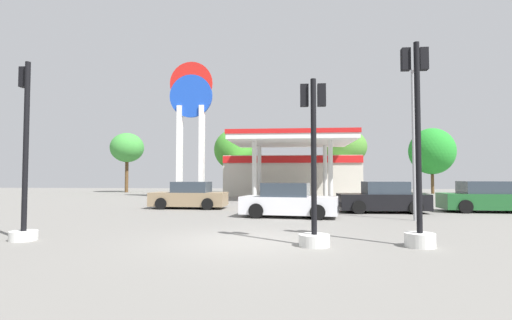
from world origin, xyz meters
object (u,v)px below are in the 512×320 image
Objects in this scene: car_1 at (486,198)px; tree_0 at (127,148)px; car_2 at (189,196)px; tree_1 at (235,150)px; station_pole_sign at (191,113)px; tree_3 at (432,151)px; traffic_signal_1 at (25,182)px; car_3 at (383,198)px; tree_2 at (345,147)px; corner_streetlamp at (415,127)px; car_0 at (289,202)px; traffic_signal_0 at (418,175)px; traffic_signal_2 at (314,188)px.

car_1 is 34.70m from tree_0.
car_2 is 19.29m from tree_1.
station_pole_sign reaches higher than tree_3.
tree_0 is at bearing 109.41° from traffic_signal_1.
car_3 is 31.29m from tree_0.
car_1 is 15.04m from car_2.
tree_2 is (13.58, 8.39, -2.27)m from station_pole_sign.
car_2 is (-15.02, 0.75, -0.02)m from car_1.
car_1 is 19.89m from tree_2.
tree_0 is at bearing 132.57° from corner_streetlamp.
station_pole_sign is 24.59m from tree_3.
tree_0 is at bearing 136.35° from car_3.
car_0 is 0.66× the size of tree_2.
car_3 is 9.27m from traffic_signal_0.
car_3 is 0.64× the size of tree_0.
station_pole_sign reaches higher than traffic_signal_2.
station_pole_sign is at bearing 131.19° from corner_streetlamp.
tree_1 reaches higher than car_1.
tree_2 is 0.97× the size of tree_3.
corner_streetlamp is (-0.55, -23.27, -1.00)m from tree_2.
car_3 is at bearing -43.65° from tree_0.
traffic_signal_0 is 1.04× the size of traffic_signal_1.
tree_1 is at bearing -177.82° from tree_3.
traffic_signal_1 is (-1.74, -10.55, 0.93)m from car_2.
tree_1 is at bearing 104.16° from car_0.
car_3 is (9.94, -1.42, 0.02)m from car_2.
traffic_signal_0 is 30.91m from tree_1.
tree_3 is (20.13, 0.77, -0.24)m from tree_1.
traffic_signal_0 is at bearing 0.06° from traffic_signal_1.
tree_0 reaches higher than traffic_signal_0.
car_1 is at bearing 18.34° from car_0.
car_2 is 0.84× the size of traffic_signal_1.
corner_streetlamp is (0.47, -3.54, 3.02)m from car_3.
corner_streetlamp reaches higher than car_0.
tree_0 is at bearing 179.44° from tree_3.
station_pole_sign is at bearing 137.91° from car_3.
car_0 is at bearing -35.88° from car_2.
traffic_signal_0 is at bearing -72.97° from tree_1.
station_pole_sign is at bearing -156.52° from tree_3.
tree_3 is at bearing -0.56° from tree_0.
car_1 is at bearing 42.41° from corner_streetlamp.
traffic_signal_1 is (-10.43, -0.01, -0.19)m from traffic_signal_0.
station_pole_sign is 9.57m from tree_1.
tree_1 is 1.03× the size of tree_2.
station_pole_sign is at bearing -104.33° from tree_1.
corner_streetlamp reaches higher than car_2.
traffic_signal_2 is at bearing -177.00° from traffic_signal_0.
car_0 is at bearing 116.24° from traffic_signal_0.
station_pole_sign reaches higher than corner_streetlamp.
tree_2 reaches higher than traffic_signal_2.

